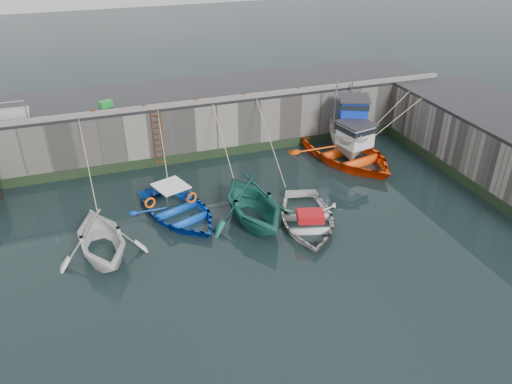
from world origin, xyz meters
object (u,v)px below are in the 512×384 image
object	(u,v)px
boat_far_white	(350,133)
bollard_c	(196,101)
boat_near_navy	(307,223)
bollard_e	(298,89)
fish_crate	(106,104)
boat_near_blacktrim	(252,221)
bollard_d	(243,95)
boat_far_orange	(346,152)
boat_near_white	(104,255)
ladder	(158,139)
bollard_a	(93,112)
boat_near_blue	(179,216)
bollard_b	(144,107)

from	to	relation	value
boat_far_white	bollard_c	xyz separation A→B (m)	(-8.40, 1.63, 2.31)
boat_near_navy	bollard_e	distance (m)	9.15
boat_near_navy	fish_crate	size ratio (longest dim) A/B	7.64
boat_near_blacktrim	bollard_d	xyz separation A→B (m)	(1.89, 7.09, 3.30)
boat_near_blacktrim	bollard_d	size ratio (longest dim) A/B	17.18
bollard_e	boat_far_orange	bearing A→B (deg)	-57.38
boat_near_white	bollard_d	world-z (taller)	bollard_d
boat_far_white	boat_near_navy	bearing A→B (deg)	-106.93
boat_far_white	boat_far_orange	xyz separation A→B (m)	(-0.80, -1.18, -0.54)
boat_near_white	boat_near_navy	distance (m)	8.64
ladder	fish_crate	bearing A→B (deg)	150.73
ladder	bollard_e	bearing A→B (deg)	2.40
boat_near_navy	boat_far_orange	size ratio (longest dim) A/B	0.64
boat_near_white	bollard_c	bearing A→B (deg)	44.91
bollard_c	boat_near_navy	bearing A→B (deg)	-70.08
boat_near_blacktrim	bollard_a	bearing A→B (deg)	124.66
bollard_d	bollard_e	distance (m)	3.20
boat_far_orange	bollard_e	world-z (taller)	boat_far_orange
bollard_e	bollard_a	bearing A→B (deg)	180.00
fish_crate	bollard_d	xyz separation A→B (m)	(7.10, -0.95, -0.03)
fish_crate	boat_near_blue	bearing A→B (deg)	-96.26
boat_near_blacktrim	boat_far_orange	xyz separation A→B (m)	(6.89, 4.28, 0.45)
boat_near_navy	bollard_a	xyz separation A→B (m)	(-8.11, 8.03, 3.30)
fish_crate	bollard_c	bearing A→B (deg)	-36.92
ladder	boat_near_blacktrim	size ratio (longest dim) A/B	0.67
boat_near_navy	bollard_b	world-z (taller)	bollard_b
bollard_e	boat_near_navy	bearing A→B (deg)	-109.79
boat_near_blue	bollard_c	world-z (taller)	bollard_c
boat_near_blacktrim	bollard_c	distance (m)	7.85
boat_near_white	bollard_b	world-z (taller)	bollard_b
bollard_c	bollard_b	bearing A→B (deg)	180.00
bollard_b	boat_near_blue	bearing A→B (deg)	-85.74
boat_near_white	bollard_d	size ratio (longest dim) A/B	15.50
fish_crate	boat_near_navy	bearing A→B (deg)	-75.44
boat_near_blacktrim	fish_crate	world-z (taller)	fish_crate
boat_near_white	boat_far_white	size ratio (longest dim) A/B	0.68
bollard_b	bollard_d	distance (m)	5.30
boat_far_orange	fish_crate	xyz separation A→B (m)	(-12.10, 3.76, 2.88)
boat_near_navy	boat_far_orange	world-z (taller)	boat_far_orange
bollard_d	boat_far_white	bearing A→B (deg)	-15.71
boat_near_blue	boat_near_blacktrim	bearing A→B (deg)	-46.21
bollard_b	boat_far_white	bearing A→B (deg)	-8.36
boat_far_white	bollard_d	size ratio (longest dim) A/B	22.90
ladder	bollard_d	distance (m)	5.11
boat_far_white	boat_near_white	bearing A→B (deg)	-133.85
boat_near_white	boat_far_white	bearing A→B (deg)	14.80
boat_far_orange	bollard_e	bearing A→B (deg)	110.42
boat_near_white	bollard_a	xyz separation A→B (m)	(0.51, 7.47, 3.30)
bollard_e	bollard_d	bearing A→B (deg)	180.00
boat_near_blue	fish_crate	size ratio (longest dim) A/B	7.96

